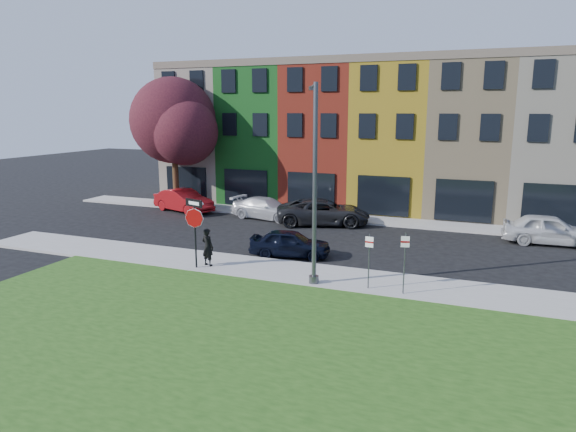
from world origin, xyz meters
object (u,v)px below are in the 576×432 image
at_px(street_lamp, 314,185).
at_px(man, 208,247).
at_px(sedan_near, 290,243).
at_px(stop_sign, 194,219).

bearing_deg(street_lamp, man, 153.77).
distance_m(sedan_near, street_lamp, 5.41).
height_order(stop_sign, man, stop_sign).
distance_m(stop_sign, man, 1.47).
relative_size(man, street_lamp, 0.22).
bearing_deg(stop_sign, man, 71.61).
bearing_deg(man, street_lamp, -169.03).
height_order(sedan_near, street_lamp, street_lamp).
height_order(stop_sign, sedan_near, stop_sign).
relative_size(stop_sign, street_lamp, 0.39).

